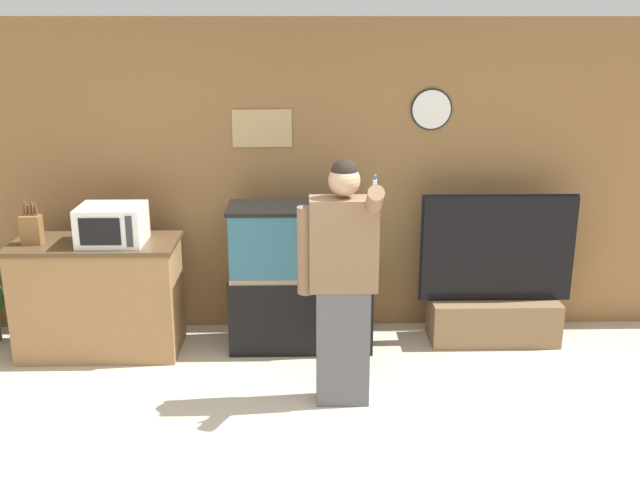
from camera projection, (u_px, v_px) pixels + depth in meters
wall_back_paneled at (321, 179)px, 5.95m from camera, size 10.00×0.08×2.60m
counter_island at (99, 297)px, 5.65m from camera, size 1.28×0.61×0.92m
microwave at (112, 225)px, 5.43m from camera, size 0.49×0.40×0.30m
knife_block at (32, 229)px, 5.42m from camera, size 0.15×0.10×0.33m
aquarium_on_stand at (301, 277)px, 5.73m from camera, size 1.14×0.49×1.18m
tv_on_stand at (494, 300)px, 5.87m from camera, size 1.26×0.40×1.25m
person_standing at (342, 280)px, 4.75m from camera, size 0.54×0.41×1.72m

